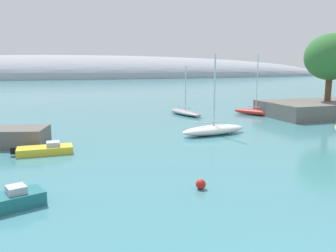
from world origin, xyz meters
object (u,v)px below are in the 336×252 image
tree_clump_shore (331,57)px  motorboat_yellow_outer (45,150)px  sailboat_red_outer_mooring (256,112)px  motorboat_teal_foreground (5,202)px  mooring_buoy_red (201,184)px  sailboat_white_mid_mooring (214,129)px  sailboat_grey_near_shore (185,112)px

tree_clump_shore → motorboat_yellow_outer: size_ratio=1.97×
sailboat_red_outer_mooring → motorboat_teal_foreground: sailboat_red_outer_mooring is taller
motorboat_yellow_outer → mooring_buoy_red: 15.61m
sailboat_white_mid_mooring → sailboat_red_outer_mooring: sailboat_red_outer_mooring is taller
sailboat_grey_near_shore → mooring_buoy_red: sailboat_grey_near_shore is taller
sailboat_red_outer_mooring → motorboat_teal_foreground: (-32.55, -27.07, -0.09)m
sailboat_grey_near_shore → sailboat_white_mid_mooring: (-2.60, -15.66, 0.14)m
motorboat_yellow_outer → mooring_buoy_red: bearing=-53.3°
sailboat_white_mid_mooring → mooring_buoy_red: sailboat_white_mid_mooring is taller
sailboat_red_outer_mooring → sailboat_white_mid_mooring: bearing=101.8°
motorboat_teal_foreground → mooring_buoy_red: size_ratio=7.03×
tree_clump_shore → motorboat_teal_foreground: (-42.51, -23.06, -8.46)m
sailboat_red_outer_mooring → mooring_buoy_red: (-21.27, -27.50, -0.21)m
motorboat_yellow_outer → sailboat_grey_near_shore: bearing=41.9°
tree_clump_shore → sailboat_red_outer_mooring: tree_clump_shore is taller
tree_clump_shore → mooring_buoy_red: size_ratio=15.84×
sailboat_red_outer_mooring → motorboat_yellow_outer: sailboat_red_outer_mooring is taller
sailboat_grey_near_shore → sailboat_red_outer_mooring: 11.00m
tree_clump_shore → sailboat_grey_near_shore: 23.32m
sailboat_grey_near_shore → mooring_buoy_red: bearing=-30.5°
motorboat_teal_foreground → sailboat_red_outer_mooring: bearing=19.9°
sailboat_grey_near_shore → sailboat_white_mid_mooring: bearing=-20.7°
sailboat_white_mid_mooring → motorboat_yellow_outer: (-17.80, -3.15, -0.23)m
tree_clump_shore → sailboat_white_mid_mooring: bearing=-160.9°
sailboat_white_mid_mooring → motorboat_teal_foreground: sailboat_white_mid_mooring is taller
sailboat_white_mid_mooring → mooring_buoy_red: 17.62m
tree_clump_shore → motorboat_yellow_outer: bearing=-164.7°
sailboat_grey_near_shore → sailboat_red_outer_mooring: size_ratio=0.90×
tree_clump_shore → motorboat_yellow_outer: 43.07m
tree_clump_shore → sailboat_red_outer_mooring: bearing=158.1°
sailboat_grey_near_shore → motorboat_yellow_outer: size_ratio=1.65×
sailboat_white_mid_mooring → sailboat_grey_near_shore: bearing=71.2°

